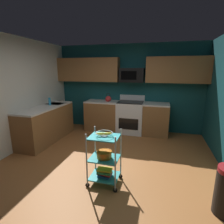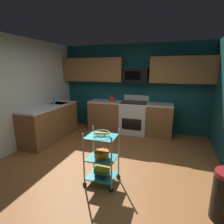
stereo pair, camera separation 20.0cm
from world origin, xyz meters
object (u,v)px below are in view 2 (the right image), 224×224
object	(u,v)px
oven_range	(134,117)
rolling_cart	(102,158)
kettle	(112,99)
dish_soap_bottle	(54,101)
microwave	(136,75)
fruit_bowl	(101,133)
book_stack	(102,172)
mixing_bowl_large	(102,154)

from	to	relation	value
oven_range	rolling_cart	size ratio (longest dim) A/B	1.20
kettle	dish_soap_bottle	world-z (taller)	kettle
microwave	fruit_bowl	world-z (taller)	microwave
book_stack	dish_soap_bottle	size ratio (longest dim) A/B	1.29
fruit_bowl	mixing_bowl_large	size ratio (longest dim) A/B	1.08
oven_range	kettle	bearing A→B (deg)	-179.68
rolling_cart	oven_range	bearing A→B (deg)	90.28
microwave	rolling_cart	world-z (taller)	microwave
rolling_cart	mixing_bowl_large	xyz separation A→B (m)	(-0.00, 0.00, 0.07)
oven_range	dish_soap_bottle	size ratio (longest dim) A/B	5.50
kettle	mixing_bowl_large	bearing A→B (deg)	-74.97
fruit_bowl	dish_soap_bottle	size ratio (longest dim) A/B	1.36
book_stack	kettle	bearing A→B (deg)	105.07
microwave	dish_soap_bottle	distance (m)	2.42
microwave	book_stack	bearing A→B (deg)	-89.72
book_stack	dish_soap_bottle	bearing A→B (deg)	142.10
rolling_cart	fruit_bowl	size ratio (longest dim) A/B	3.36
rolling_cart	dish_soap_bottle	size ratio (longest dim) A/B	4.57
fruit_bowl	book_stack	world-z (taller)	fruit_bowl
rolling_cart	fruit_bowl	xyz separation A→B (m)	(-0.00, 0.00, 0.42)
fruit_bowl	rolling_cart	bearing A→B (deg)	0.00
oven_range	microwave	xyz separation A→B (m)	(-0.00, 0.10, 1.22)
microwave	kettle	xyz separation A→B (m)	(-0.69, -0.11, -0.70)
mixing_bowl_large	fruit_bowl	bearing A→B (deg)	0.00
oven_range	dish_soap_bottle	xyz separation A→B (m)	(-2.04, -1.00, 0.54)
kettle	dish_soap_bottle	distance (m)	1.68
rolling_cart	mixing_bowl_large	distance (m)	0.07
microwave	mixing_bowl_large	size ratio (longest dim) A/B	2.78
dish_soap_bottle	book_stack	bearing A→B (deg)	-37.90
microwave	book_stack	world-z (taller)	microwave
microwave	mixing_bowl_large	xyz separation A→B (m)	(0.01, -2.70, -1.18)
microwave	rolling_cart	distance (m)	2.98
microwave	rolling_cart	size ratio (longest dim) A/B	0.77
oven_range	mixing_bowl_large	bearing A→B (deg)	-89.77
microwave	fruit_bowl	distance (m)	2.82
fruit_bowl	kettle	size ratio (longest dim) A/B	1.03
fruit_bowl	microwave	bearing A→B (deg)	90.28
kettle	dish_soap_bottle	xyz separation A→B (m)	(-1.36, -0.99, 0.02)
dish_soap_bottle	fruit_bowl	bearing A→B (deg)	-37.90
kettle	book_stack	bearing A→B (deg)	-74.93
oven_range	fruit_bowl	world-z (taller)	oven_range
mixing_bowl_large	dish_soap_bottle	bearing A→B (deg)	142.08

